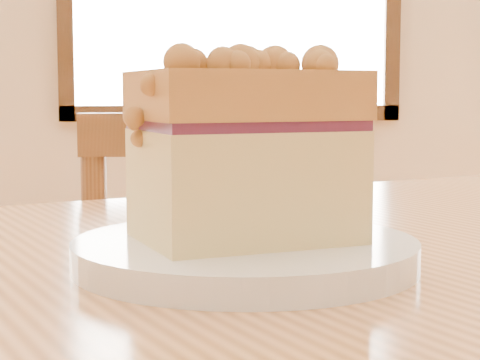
# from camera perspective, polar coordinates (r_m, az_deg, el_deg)

# --- Properties ---
(plate) EXTENTS (0.22, 0.22, 0.02)m
(plate) POSITION_cam_1_polar(r_m,az_deg,el_deg) (0.54, 0.35, -5.14)
(plate) COLOR white
(plate) RESTS_ON cafe_table_main
(cake_slice) EXTENTS (0.16, 0.13, 0.13)m
(cake_slice) POSITION_cam_1_polar(r_m,az_deg,el_deg) (0.53, 0.32, 2.48)
(cake_slice) COLOR #E1D07F
(cake_slice) RESTS_ON plate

